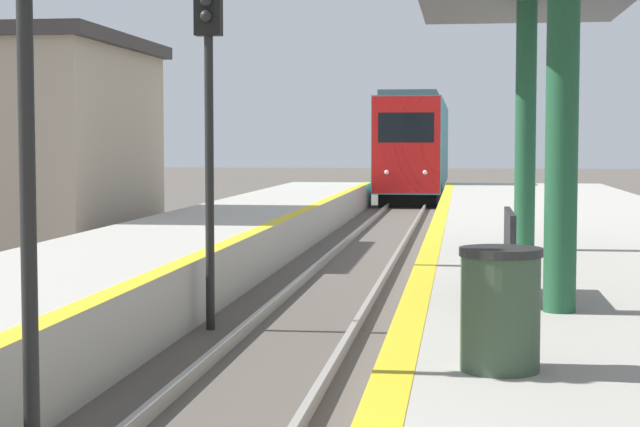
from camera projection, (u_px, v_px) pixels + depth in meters
name	position (u px, v px, depth m)	size (l,w,h in m)	color
train	(417.00, 147.00, 49.62)	(2.64, 19.04, 4.55)	black
signal_near	(24.00, 27.00, 7.74)	(0.36, 0.31, 4.88)	black
signal_mid	(209.00, 80.00, 14.35)	(0.36, 0.31, 4.88)	black
trash_bin	(500.00, 309.00, 7.65)	(0.60, 0.60, 0.89)	#384C38
bench	(497.00, 252.00, 11.18)	(0.44, 1.56, 0.92)	#28282D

